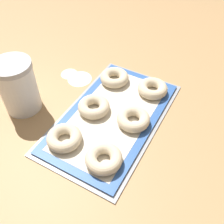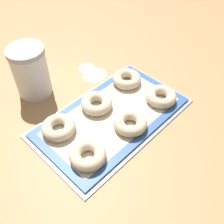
{
  "view_description": "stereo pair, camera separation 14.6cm",
  "coord_description": "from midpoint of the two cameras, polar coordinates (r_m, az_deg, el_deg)",
  "views": [
    {
      "loc": [
        -0.5,
        -0.28,
        0.62
      ],
      "look_at": [
        -0.01,
        -0.01,
        0.03
      ],
      "focal_mm": 42.0,
      "sensor_mm": 36.0,
      "label": 1
    },
    {
      "loc": [
        -0.41,
        -0.39,
        0.62
      ],
      "look_at": [
        -0.01,
        -0.01,
        0.03
      ],
      "focal_mm": 42.0,
      "sensor_mm": 36.0,
      "label": 2
    }
  ],
  "objects": [
    {
      "name": "bagel_front_right",
      "position": [
        0.89,
        15.3,
        2.85
      ],
      "size": [
        0.1,
        0.1,
        0.03
      ],
      "color": "beige",
      "rests_on": "baking_mat"
    },
    {
      "name": "baking_mat",
      "position": [
        0.82,
        5.04,
        -1.35
      ],
      "size": [
        0.47,
        0.26,
        0.0
      ],
      "color": "#2D569E",
      "rests_on": "baking_tray"
    },
    {
      "name": "baking_tray",
      "position": [
        0.83,
        5.01,
        -1.6
      ],
      "size": [
        0.49,
        0.29,
        0.01
      ],
      "color": "#93969B",
      "rests_on": "ground_plane"
    },
    {
      "name": "flour_patch_near",
      "position": [
        0.98,
        0.43,
        7.83
      ],
      "size": [
        0.09,
        0.09,
        0.0
      ],
      "color": "white",
      "rests_on": "ground_plane"
    },
    {
      "name": "flour_patch_far",
      "position": [
        1.02,
        -1.47,
        9.24
      ],
      "size": [
        0.06,
        0.06,
        0.0
      ],
      "color": "white",
      "rests_on": "ground_plane"
    },
    {
      "name": "bagel_front_center",
      "position": [
        0.79,
        9.32,
        -2.9
      ],
      "size": [
        0.1,
        0.1,
        0.03
      ],
      "color": "beige",
      "rests_on": "baking_mat"
    },
    {
      "name": "bagel_back_left",
      "position": [
        0.77,
        -6.39,
        -3.9
      ],
      "size": [
        0.1,
        0.1,
        0.03
      ],
      "color": "beige",
      "rests_on": "baking_mat"
    },
    {
      "name": "bagel_front_left",
      "position": [
        0.71,
        0.55,
        -9.98
      ],
      "size": [
        0.1,
        0.1,
        0.03
      ],
      "color": "beige",
      "rests_on": "baking_mat"
    },
    {
      "name": "bagel_back_center",
      "position": [
        0.83,
        1.56,
        1.4
      ],
      "size": [
        0.1,
        0.1,
        0.03
      ],
      "color": "beige",
      "rests_on": "baking_mat"
    },
    {
      "name": "bagel_back_right",
      "position": [
        0.93,
        7.73,
        6.75
      ],
      "size": [
        0.1,
        0.1,
        0.03
      ],
      "color": "beige",
      "rests_on": "baking_mat"
    },
    {
      "name": "ground_plane",
      "position": [
        0.84,
        5.25,
        -1.16
      ],
      "size": [
        2.8,
        2.8,
        0.0
      ],
      "primitive_type": "plane",
      "color": "#A87F51"
    },
    {
      "name": "flour_canister",
      "position": [
        0.88,
        -12.87,
        8.21
      ],
      "size": [
        0.12,
        0.12,
        0.17
      ],
      "color": "white",
      "rests_on": "ground_plane"
    }
  ]
}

